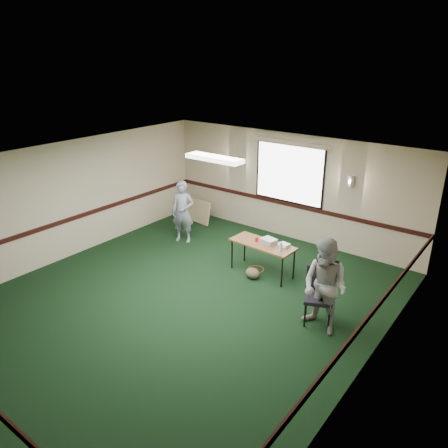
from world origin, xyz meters
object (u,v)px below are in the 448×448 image
Objects in this scene: projector at (269,241)px; conference_chair at (319,290)px; person_right at (325,287)px; person_left at (183,212)px; folding_table at (263,246)px.

projector is 1.91m from conference_chair.
person_right reaches higher than projector.
person_right is at bearing -75.26° from conference_chair.
person_left is at bearing -171.88° from projector.
folding_table is 0.16m from projector.
folding_table is 1.46× the size of conference_chair.
folding_table is 0.86× the size of person_right.
person_left is (-2.55, 0.27, 0.13)m from folding_table.
projector is (0.10, 0.08, 0.10)m from folding_table.
person_left is at bearing 175.02° from person_right.
person_right reaches higher than person_left.
person_right is (4.50, -1.40, 0.06)m from person_left.
folding_table is at bearing 162.29° from person_right.
folding_table is at bearing -127.12° from projector.
person_left is (-2.64, 0.19, 0.02)m from projector.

